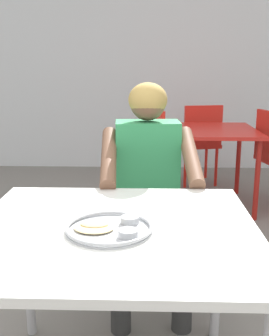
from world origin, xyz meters
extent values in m
cube|color=silver|center=(0.00, 3.83, 1.70)|extent=(12.00, 0.12, 3.40)
cube|color=white|center=(0.08, 0.00, 0.71)|extent=(1.01, 0.93, 0.03)
cylinder|color=#B2B2B7|center=(-0.37, 0.41, 0.35)|extent=(0.04, 0.04, 0.70)
cylinder|color=#B2B2B7|center=(0.52, 0.41, 0.35)|extent=(0.04, 0.04, 0.70)
cylinder|color=#B7BABF|center=(0.06, -0.04, 0.73)|extent=(0.30, 0.30, 0.01)
torus|color=#B7BABF|center=(0.06, -0.04, 0.74)|extent=(0.30, 0.30, 0.01)
cylinder|color=#B2B5BA|center=(0.13, -0.10, 0.74)|extent=(0.07, 0.07, 0.02)
cylinder|color=maroon|center=(0.13, -0.10, 0.75)|extent=(0.06, 0.06, 0.01)
cylinder|color=#B2B5BA|center=(0.13, 0.02, 0.74)|extent=(0.07, 0.07, 0.02)
cylinder|color=#B77F23|center=(0.13, 0.02, 0.75)|extent=(0.06, 0.06, 0.01)
ellipsoid|color=#E5C689|center=(0.01, -0.04, 0.74)|extent=(0.15, 0.13, 0.01)
ellipsoid|color=#E4C67F|center=(0.01, -0.02, 0.75)|extent=(0.10, 0.07, 0.01)
cube|color=#3F3F44|center=(0.19, 0.89, 0.41)|extent=(0.45, 0.41, 0.04)
cube|color=#3F3F44|center=(0.18, 1.07, 0.63)|extent=(0.41, 0.06, 0.40)
cylinder|color=#3F3F44|center=(0.38, 0.75, 0.20)|extent=(0.03, 0.03, 0.40)
cylinder|color=#3F3F44|center=(0.03, 0.73, 0.20)|extent=(0.03, 0.03, 0.40)
cylinder|color=#3F3F44|center=(0.36, 1.06, 0.20)|extent=(0.03, 0.03, 0.40)
cylinder|color=#3F3F44|center=(0.01, 1.04, 0.20)|extent=(0.03, 0.03, 0.40)
cylinder|color=#323232|center=(0.37, 0.45, 0.22)|extent=(0.10, 0.10, 0.43)
cylinder|color=#323232|center=(0.35, 0.65, 0.47)|extent=(0.15, 0.41, 0.12)
cylinder|color=#323232|center=(0.07, 0.43, 0.22)|extent=(0.10, 0.10, 0.43)
cylinder|color=#323232|center=(0.06, 0.63, 0.47)|extent=(0.15, 0.41, 0.12)
cube|color=#339959|center=(0.19, 0.84, 0.73)|extent=(0.35, 0.22, 0.51)
cylinder|color=brown|center=(0.41, 0.68, 0.83)|extent=(0.11, 0.46, 0.25)
cylinder|color=brown|center=(0.00, 0.65, 0.83)|extent=(0.11, 0.46, 0.25)
sphere|color=brown|center=(0.19, 0.84, 1.08)|extent=(0.19, 0.19, 0.19)
ellipsoid|color=tan|center=(0.19, 0.84, 1.10)|extent=(0.21, 0.20, 0.18)
cube|color=red|center=(0.75, 2.34, 0.70)|extent=(0.82, 0.86, 0.03)
cylinder|color=#AD1E18|center=(0.40, 1.97, 0.34)|extent=(0.04, 0.04, 0.68)
cylinder|color=#AD1E18|center=(1.10, 1.97, 0.34)|extent=(0.04, 0.04, 0.68)
cylinder|color=#AD1E18|center=(0.40, 2.71, 0.34)|extent=(0.04, 0.04, 0.68)
cylinder|color=#AD1E18|center=(1.10, 2.71, 0.34)|extent=(0.04, 0.04, 0.68)
cube|color=red|center=(0.10, 2.28, 0.45)|extent=(0.49, 0.47, 0.04)
cube|color=red|center=(0.29, 2.32, 0.68)|extent=(0.11, 0.37, 0.42)
cylinder|color=red|center=(-0.04, 2.10, 0.22)|extent=(0.03, 0.03, 0.43)
cylinder|color=red|center=(-0.10, 2.40, 0.22)|extent=(0.03, 0.03, 0.43)
cylinder|color=red|center=(0.29, 2.16, 0.22)|extent=(0.03, 0.03, 0.43)
cylinder|color=red|center=(0.23, 2.47, 0.22)|extent=(0.03, 0.03, 0.43)
cube|color=red|center=(1.24, 2.27, 0.67)|extent=(0.12, 0.37, 0.42)
cylinder|color=red|center=(1.23, 2.43, 0.21)|extent=(0.03, 0.03, 0.42)
cube|color=red|center=(0.73, 3.10, 0.43)|extent=(0.49, 0.48, 0.04)
cube|color=red|center=(0.77, 2.91, 0.66)|extent=(0.40, 0.11, 0.42)
cylinder|color=red|center=(0.53, 3.22, 0.21)|extent=(0.03, 0.03, 0.42)
cylinder|color=red|center=(0.86, 3.29, 0.21)|extent=(0.03, 0.03, 0.42)
cylinder|color=red|center=(0.59, 2.90, 0.21)|extent=(0.03, 0.03, 0.42)
cylinder|color=red|center=(0.93, 2.97, 0.21)|extent=(0.03, 0.03, 0.42)
camera|label=1|loc=(0.19, -1.36, 1.28)|focal=44.48mm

